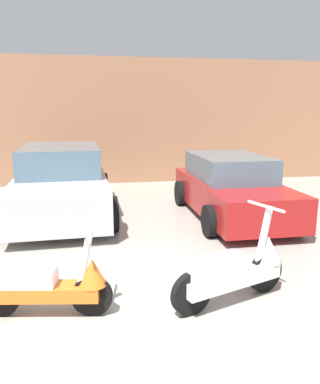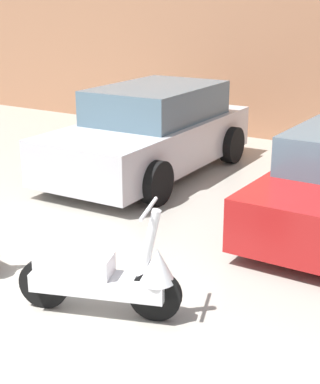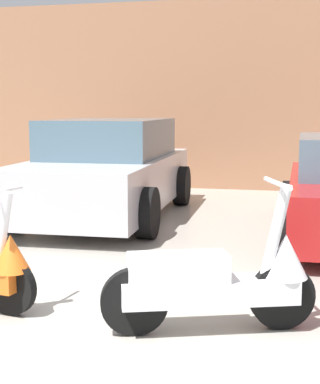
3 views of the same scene
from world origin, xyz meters
TOP-DOWN VIEW (x-y plane):
  - wall_back at (0.00, 8.60)m, footprint 19.60×0.12m
  - scooter_front_right at (1.21, 0.91)m, footprint 1.53×0.80m
  - car_rear_left at (-1.05, 5.17)m, footprint 2.18×4.35m

SIDE VIEW (x-z plane):
  - scooter_front_right at x=1.21m, z-range -0.16..0.95m
  - car_rear_left at x=-1.05m, z-range -0.03..1.43m
  - wall_back at x=0.00m, z-range 0.00..3.75m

